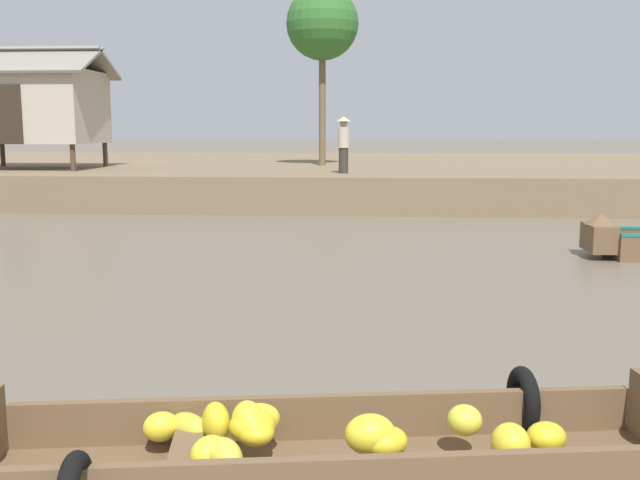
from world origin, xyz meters
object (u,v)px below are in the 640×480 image
at_px(banana_boat, 329,448).
at_px(stilt_house_left, 33,105).
at_px(vendor_person, 344,142).
at_px(palm_tree_near, 322,25).

relative_size(banana_boat, stilt_house_left, 1.16).
distance_m(banana_boat, vendor_person, 17.10).
bearing_deg(banana_boat, stilt_house_left, 119.70).
distance_m(palm_tree_near, vendor_person, 6.12).
distance_m(stilt_house_left, vendor_person, 10.44).
relative_size(banana_boat, vendor_person, 3.35).
bearing_deg(vendor_person, stilt_house_left, 169.93).
height_order(stilt_house_left, vendor_person, stilt_house_left).
bearing_deg(palm_tree_near, banana_boat, -86.18).
xyz_separation_m(banana_boat, vendor_person, (-0.52, 17.01, 1.71)).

